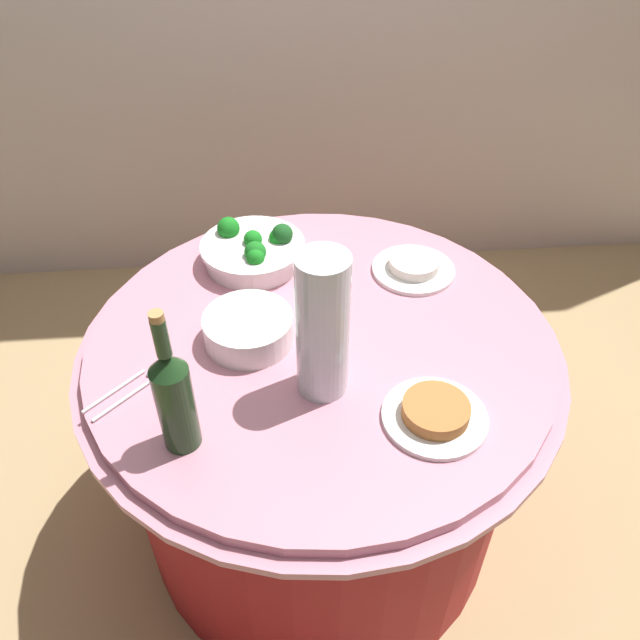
{
  "coord_description": "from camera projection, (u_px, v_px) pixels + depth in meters",
  "views": [
    {
      "loc": [
        -0.09,
        -1.11,
        1.76
      ],
      "look_at": [
        0.0,
        0.0,
        0.79
      ],
      "focal_mm": 35.82,
      "sensor_mm": 36.0,
      "label": 1
    }
  ],
  "objects": [
    {
      "name": "label_placard_front",
      "position": [
        329.0,
        330.0,
        1.48
      ],
      "size": [
        0.05,
        0.01,
        0.05
      ],
      "color": "white",
      "rests_on": "buffet_table"
    },
    {
      "name": "food_plate_rice",
      "position": [
        414.0,
        267.0,
        1.7
      ],
      "size": [
        0.22,
        0.22,
        0.04
      ],
      "color": "white",
      "rests_on": "buffet_table"
    },
    {
      "name": "plate_stack",
      "position": [
        248.0,
        330.0,
        1.48
      ],
      "size": [
        0.21,
        0.21,
        0.07
      ],
      "color": "white",
      "rests_on": "buffet_table"
    },
    {
      "name": "wine_bottle",
      "position": [
        174.0,
        397.0,
        1.19
      ],
      "size": [
        0.07,
        0.07,
        0.34
      ],
      "color": "#1D3C1C",
      "rests_on": "buffet_table"
    },
    {
      "name": "food_plate_peanuts",
      "position": [
        435.0,
        414.0,
        1.31
      ],
      "size": [
        0.22,
        0.22,
        0.04
      ],
      "color": "white",
      "rests_on": "buffet_table"
    },
    {
      "name": "serving_tongs",
      "position": [
        122.0,
        393.0,
        1.37
      ],
      "size": [
        0.14,
        0.14,
        0.01
      ],
      "color": "silver",
      "rests_on": "buffet_table"
    },
    {
      "name": "ground_plane",
      "position": [
        320.0,
        510.0,
        2.0
      ],
      "size": [
        6.0,
        6.0,
        0.0
      ],
      "primitive_type": "plane",
      "color": "tan"
    },
    {
      "name": "broccoli_bowl",
      "position": [
        254.0,
        250.0,
        1.71
      ],
      "size": [
        0.28,
        0.28,
        0.11
      ],
      "color": "white",
      "rests_on": "buffet_table"
    },
    {
      "name": "decorative_fruit_vase",
      "position": [
        323.0,
        330.0,
        1.29
      ],
      "size": [
        0.11,
        0.11,
        0.34
      ],
      "color": "silver",
      "rests_on": "buffet_table"
    },
    {
      "name": "buffet_table",
      "position": [
        320.0,
        434.0,
        1.75
      ],
      "size": [
        1.16,
        1.16,
        0.74
      ],
      "color": "maroon",
      "rests_on": "ground_plane"
    }
  ]
}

